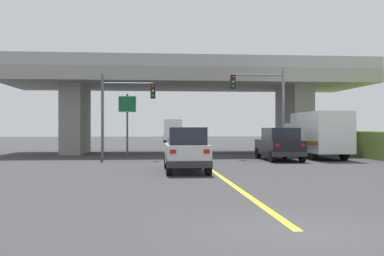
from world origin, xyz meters
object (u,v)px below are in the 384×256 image
suv_lead (186,150)px  semi_truck_distant (172,131)px  traffic_signal_nearside (266,99)px  highway_sign (127,111)px  suv_crossing (279,144)px  box_truck (316,134)px  traffic_signal_farside (121,104)px

suv_lead → semi_truck_distant: (1.15, 42.77, 0.68)m
traffic_signal_nearside → highway_sign: 10.31m
suv_crossing → traffic_signal_nearside: 3.87m
suv_crossing → highway_sign: highway_sign is taller
traffic_signal_nearside → semi_truck_distant: bearing=98.4°
traffic_signal_nearside → semi_truck_distant: traffic_signal_nearside is taller
suv_crossing → box_truck: (3.09, 1.99, 0.59)m
box_truck → suv_crossing: bearing=-147.2°
traffic_signal_nearside → highway_sign: traffic_signal_nearside is taller
highway_sign → semi_truck_distant: bearing=81.2°
box_truck → highway_sign: 13.65m
suv_lead → highway_sign: 14.00m
suv_lead → highway_sign: bearing=104.3°
box_truck → traffic_signal_farside: traffic_signal_farside is taller
highway_sign → semi_truck_distant: size_ratio=0.60×
suv_lead → box_truck: (9.38, 8.91, 0.60)m
traffic_signal_nearside → highway_sign: size_ratio=1.34×
traffic_signal_nearside → highway_sign: bearing=157.2°
suv_lead → semi_truck_distant: semi_truck_distant is taller
suv_lead → semi_truck_distant: 42.79m
box_truck → highway_sign: bearing=160.7°
traffic_signal_farside → highway_sign: size_ratio=1.20×
highway_sign → box_truck: bearing=-19.3°
highway_sign → semi_truck_distant: 29.78m
traffic_signal_nearside → box_truck: bearing=-8.5°
traffic_signal_nearside → semi_truck_distant: size_ratio=0.81×
suv_lead → box_truck: size_ratio=0.61×
box_truck → traffic_signal_farside: (-12.93, -0.13, 1.92)m
semi_truck_distant → traffic_signal_nearside: bearing=-81.6°
suv_crossing → traffic_signal_nearside: (-0.21, 2.49, 2.96)m
suv_lead → traffic_signal_farside: (-3.55, 8.77, 2.52)m
suv_crossing → suv_lead: bearing=-132.2°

